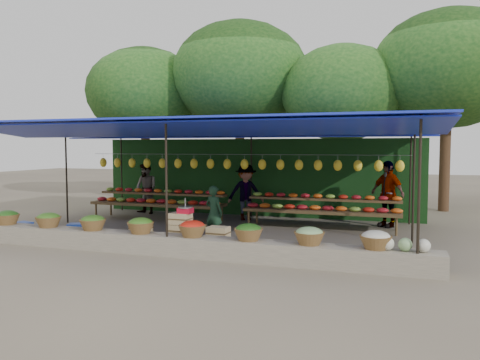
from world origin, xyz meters
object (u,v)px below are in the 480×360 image
(weighing_scale, at_px, (185,210))
(vendor_seated, at_px, (214,213))
(crate_counter, at_px, (179,233))
(blue_crate_front, at_px, (23,227))
(blue_crate_back, at_px, (77,229))

(weighing_scale, xyz_separation_m, vendor_seated, (0.25, 1.08, -0.20))
(crate_counter, bearing_deg, weighing_scale, 0.00)
(vendor_seated, bearing_deg, blue_crate_front, 24.55)
(crate_counter, xyz_separation_m, weighing_scale, (0.15, 0.00, 0.54))
(vendor_seated, distance_m, blue_crate_back, 3.67)
(crate_counter, relative_size, blue_crate_back, 5.29)
(crate_counter, height_order, vendor_seated, vendor_seated)
(blue_crate_back, bearing_deg, weighing_scale, -32.06)
(crate_counter, bearing_deg, blue_crate_front, 175.42)
(crate_counter, xyz_separation_m, blue_crate_front, (-4.71, 0.38, -0.18))
(crate_counter, xyz_separation_m, vendor_seated, (0.40, 1.08, 0.34))
(crate_counter, height_order, weighing_scale, weighing_scale)
(blue_crate_front, bearing_deg, weighing_scale, 9.68)
(vendor_seated, bearing_deg, blue_crate_back, 23.89)
(crate_counter, relative_size, weighing_scale, 6.97)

